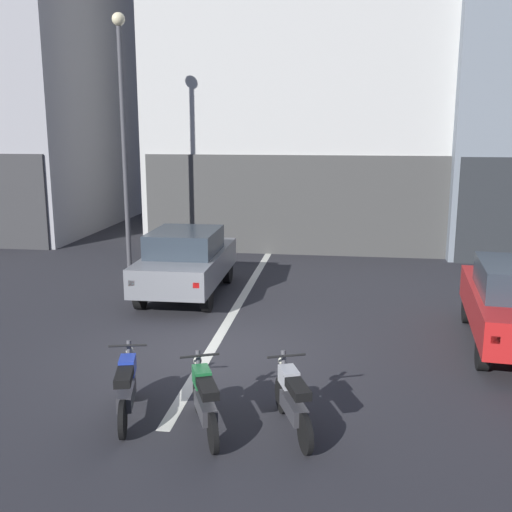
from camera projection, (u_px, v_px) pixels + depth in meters
The scene contains 7 objects.
ground_plane at pixel (210, 352), 11.06m from camera, with size 120.00×120.00×0.00m, color #2B2B30.
lane_centre_line at pixel (256, 274), 16.87m from camera, with size 0.20×18.00×0.01m, color silver.
car_grey_crossing_near at pixel (187, 260), 14.61m from camera, with size 1.80×4.12×1.64m.
street_lamp at pixel (123, 118), 16.88m from camera, with size 0.36×0.36×7.12m.
motorcycle_blue_row_leftmost at pixel (127, 387), 8.48m from camera, with size 0.59×1.64×0.98m.
motorcycle_green_row_left_mid at pixel (205, 399), 8.10m from camera, with size 0.75×1.57×0.98m.
motorcycle_silver_row_centre at pixel (292, 399), 8.09m from camera, with size 0.72×1.59×0.98m.
Camera 1 is at (2.32, -10.22, 4.05)m, focal length 42.09 mm.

